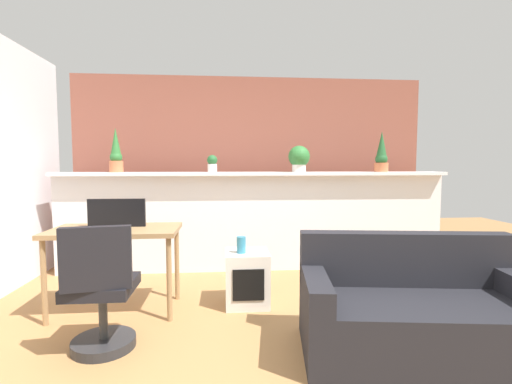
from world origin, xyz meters
The scene contains 14 objects.
ground_plane centered at (0.00, 0.00, 0.00)m, with size 12.00×12.00×0.00m, color #9E7042.
divider_wall centered at (0.00, 2.00, 0.59)m, with size 4.75×0.16×1.18m, color silver.
plant_shelf centered at (0.00, 1.96, 1.20)m, with size 4.75×0.32×0.04m, color silver.
brick_wall_behind centered at (0.00, 2.60, 1.25)m, with size 4.75×0.10×2.50m, color brown.
potted_plant_0 centered at (-1.65, 1.99, 1.44)m, with size 0.16×0.16×0.52m.
potted_plant_1 centered at (-0.52, 1.96, 1.33)m, with size 0.12×0.12×0.21m.
potted_plant_2 centered at (0.54, 1.94, 1.39)m, with size 0.26×0.26×0.32m.
potted_plant_3 centered at (1.59, 1.96, 1.43)m, with size 0.17×0.17×0.51m.
desk centered at (-1.34, 0.81, 0.67)m, with size 1.10×0.60×0.75m.
tv_monitor centered at (-1.34, 0.89, 0.88)m, with size 0.50×0.04×0.25m, color black.
office_chair centered at (-1.23, 0.08, 0.39)m, with size 0.47×0.48×0.91m.
side_cube_shelf centered at (-0.17, 0.86, 0.25)m, with size 0.40×0.41×0.50m.
vase_on_shelf centered at (-0.22, 0.83, 0.58)m, with size 0.09×0.09×0.15m, color teal.
couch centered at (0.95, -0.11, 0.28)m, with size 1.65×0.96×0.80m.
Camera 1 is at (-0.37, -2.46, 1.31)m, focal length 25.52 mm.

